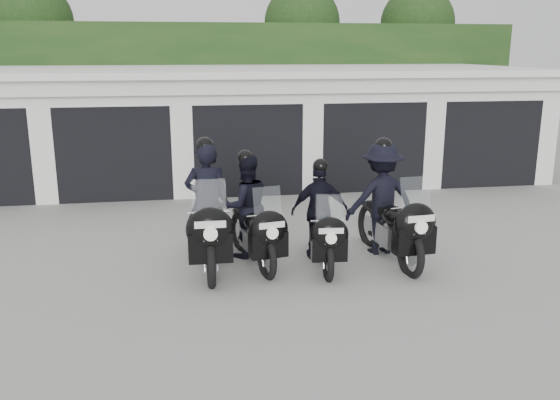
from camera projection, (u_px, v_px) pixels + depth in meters
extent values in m
plane|color=gray|center=(290.00, 280.00, 9.12)|extent=(80.00, 80.00, 0.00)
cube|color=white|center=(236.00, 123.00, 16.90)|extent=(16.00, 6.00, 2.80)
cube|color=white|center=(236.00, 71.00, 16.35)|extent=(16.40, 6.80, 0.16)
cube|color=white|center=(249.00, 85.00, 13.49)|extent=(16.40, 0.12, 0.40)
cube|color=black|center=(249.00, 191.00, 14.33)|extent=(16.00, 0.06, 0.24)
cube|color=white|center=(44.00, 142.00, 13.44)|extent=(0.50, 0.50, 2.80)
cube|color=black|center=(120.00, 146.00, 14.76)|extent=(2.60, 2.60, 2.20)
cube|color=white|center=(111.00, 92.00, 13.41)|extent=(2.60, 0.50, 0.60)
cube|color=white|center=(182.00, 139.00, 13.93)|extent=(0.50, 0.50, 2.80)
cube|color=black|center=(243.00, 143.00, 15.26)|extent=(2.60, 2.60, 2.20)
cube|color=white|center=(247.00, 91.00, 13.91)|extent=(2.60, 0.50, 0.60)
cube|color=white|center=(311.00, 136.00, 14.43)|extent=(0.50, 0.50, 2.80)
cube|color=black|center=(359.00, 140.00, 15.75)|extent=(2.60, 2.60, 2.20)
cube|color=white|center=(374.00, 89.00, 14.40)|extent=(2.60, 0.50, 0.60)
cube|color=white|center=(431.00, 133.00, 14.92)|extent=(0.50, 0.50, 2.80)
cube|color=black|center=(468.00, 138.00, 16.24)|extent=(2.60, 2.60, 2.20)
cube|color=white|center=(492.00, 88.00, 14.89)|extent=(2.60, 0.50, 0.60)
cube|color=white|center=(543.00, 130.00, 15.41)|extent=(0.50, 0.50, 2.80)
cube|color=#173513|center=(225.00, 88.00, 20.54)|extent=(20.00, 2.00, 4.30)
sphere|color=#173513|center=(32.00, 21.00, 20.39)|extent=(2.80, 2.80, 2.80)
cylinder|color=black|center=(40.00, 101.00, 21.07)|extent=(0.24, 0.24, 3.30)
sphere|color=#173513|center=(302.00, 23.00, 21.90)|extent=(2.80, 2.80, 2.80)
cylinder|color=black|center=(301.00, 98.00, 22.58)|extent=(0.24, 0.24, 3.30)
sphere|color=#173513|center=(417.00, 24.00, 22.61)|extent=(2.80, 2.80, 2.80)
cylinder|color=black|center=(413.00, 96.00, 23.29)|extent=(0.24, 0.24, 3.30)
torus|color=black|center=(211.00, 262.00, 8.88)|extent=(0.13, 0.83, 0.82)
torus|color=black|center=(207.00, 230.00, 10.44)|extent=(0.13, 0.83, 0.82)
cube|color=#9F9FA4|center=(209.00, 240.00, 9.66)|extent=(0.30, 0.62, 0.36)
cube|color=black|center=(209.00, 251.00, 9.69)|extent=(0.11, 1.47, 0.07)
ellipsoid|color=black|center=(208.00, 220.00, 9.39)|extent=(0.37, 0.65, 0.33)
cube|color=black|center=(207.00, 211.00, 9.85)|extent=(0.30, 0.62, 0.11)
ellipsoid|color=black|center=(210.00, 230.00, 8.67)|extent=(0.72, 0.38, 0.68)
cube|color=black|center=(211.00, 247.00, 8.73)|extent=(0.66, 0.26, 0.45)
cube|color=#B2BFC6|center=(209.00, 199.00, 8.59)|extent=(0.50, 0.14, 0.58)
cylinder|color=silver|center=(209.00, 212.00, 8.83)|extent=(0.63, 0.04, 0.03)
cube|color=white|center=(210.00, 225.00, 8.45)|extent=(0.45, 0.02, 0.10)
cube|color=white|center=(211.00, 238.00, 8.53)|extent=(0.20, 0.02, 0.11)
imported|color=black|center=(207.00, 202.00, 9.83)|extent=(0.73, 0.48, 1.98)
sphere|color=black|center=(205.00, 146.00, 9.60)|extent=(0.31, 0.31, 0.31)
torus|color=black|center=(267.00, 257.00, 9.19)|extent=(0.26, 0.74, 0.73)
torus|color=black|center=(239.00, 232.00, 10.50)|extent=(0.26, 0.74, 0.73)
cube|color=#9F9FA4|center=(252.00, 239.00, 9.84)|extent=(0.37, 0.59, 0.32)
cube|color=black|center=(252.00, 249.00, 9.86)|extent=(0.34, 1.30, 0.06)
ellipsoid|color=black|center=(255.00, 222.00, 9.60)|extent=(0.43, 0.63, 0.29)
cube|color=black|center=(246.00, 214.00, 9.99)|extent=(0.37, 0.59, 0.10)
ellipsoid|color=black|center=(268.00, 230.00, 9.00)|extent=(0.69, 0.45, 0.60)
cube|color=black|center=(268.00, 244.00, 9.05)|extent=(0.62, 0.33, 0.40)
cube|color=#B2BFC6|center=(267.00, 204.00, 8.93)|extent=(0.46, 0.20, 0.51)
cylinder|color=silver|center=(264.00, 215.00, 9.13)|extent=(0.56, 0.14, 0.03)
cube|color=white|center=(272.00, 225.00, 8.81)|extent=(0.40, 0.10, 0.09)
cube|color=white|center=(271.00, 236.00, 8.89)|extent=(0.18, 0.05, 0.10)
imported|color=black|center=(246.00, 206.00, 9.97)|extent=(0.97, 0.83, 1.76)
sphere|color=black|center=(245.00, 158.00, 9.77)|extent=(0.27, 0.27, 0.27)
torus|color=black|center=(328.00, 261.00, 9.11)|extent=(0.16, 0.69, 0.68)
torus|color=black|center=(316.00, 234.00, 10.41)|extent=(0.16, 0.69, 0.68)
cube|color=#9F9FA4|center=(322.00, 243.00, 9.76)|extent=(0.29, 0.53, 0.30)
cube|color=black|center=(322.00, 251.00, 9.78)|extent=(0.18, 1.22, 0.06)
ellipsoid|color=black|center=(323.00, 227.00, 9.53)|extent=(0.35, 0.56, 0.27)
cube|color=black|center=(320.00, 219.00, 9.91)|extent=(0.29, 0.53, 0.09)
ellipsoid|color=black|center=(329.00, 235.00, 8.93)|extent=(0.61, 0.36, 0.56)
cube|color=black|center=(329.00, 248.00, 8.98)|extent=(0.56, 0.25, 0.37)
cube|color=#B2BFC6|center=(330.00, 211.00, 8.86)|extent=(0.42, 0.14, 0.48)
cylinder|color=silver|center=(328.00, 221.00, 9.07)|extent=(0.52, 0.07, 0.03)
cube|color=white|center=(331.00, 231.00, 8.75)|extent=(0.37, 0.05, 0.08)
cube|color=white|center=(331.00, 241.00, 8.82)|extent=(0.17, 0.03, 0.09)
imported|color=black|center=(320.00, 211.00, 9.90)|extent=(1.00, 0.63, 1.64)
sphere|color=black|center=(321.00, 166.00, 9.71)|extent=(0.25, 0.25, 0.25)
torus|color=black|center=(410.00, 254.00, 9.26)|extent=(0.21, 0.81, 0.80)
torus|color=black|center=(369.00, 226.00, 10.73)|extent=(0.21, 0.81, 0.80)
cube|color=#9F9FA4|center=(388.00, 234.00, 10.00)|extent=(0.35, 0.63, 0.35)
cube|color=black|center=(388.00, 244.00, 10.02)|extent=(0.24, 1.43, 0.07)
ellipsoid|color=black|center=(394.00, 216.00, 9.73)|extent=(0.42, 0.67, 0.32)
cube|color=black|center=(381.00, 207.00, 10.17)|extent=(0.35, 0.63, 0.11)
ellipsoid|color=black|center=(415.00, 224.00, 9.05)|extent=(0.73, 0.44, 0.66)
cube|color=black|center=(414.00, 240.00, 9.11)|extent=(0.66, 0.31, 0.44)
cube|color=#B2BFC6|center=(415.00, 195.00, 8.97)|extent=(0.50, 0.18, 0.56)
cylinder|color=silver|center=(409.00, 208.00, 9.20)|extent=(0.62, 0.10, 0.03)
cube|color=white|center=(421.00, 219.00, 8.84)|extent=(0.44, 0.06, 0.10)
cube|color=white|center=(420.00, 231.00, 8.92)|extent=(0.20, 0.04, 0.11)
imported|color=black|center=(381.00, 198.00, 10.15)|extent=(1.31, 0.78, 1.93)
sphere|color=black|center=(383.00, 146.00, 9.93)|extent=(0.30, 0.30, 0.30)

